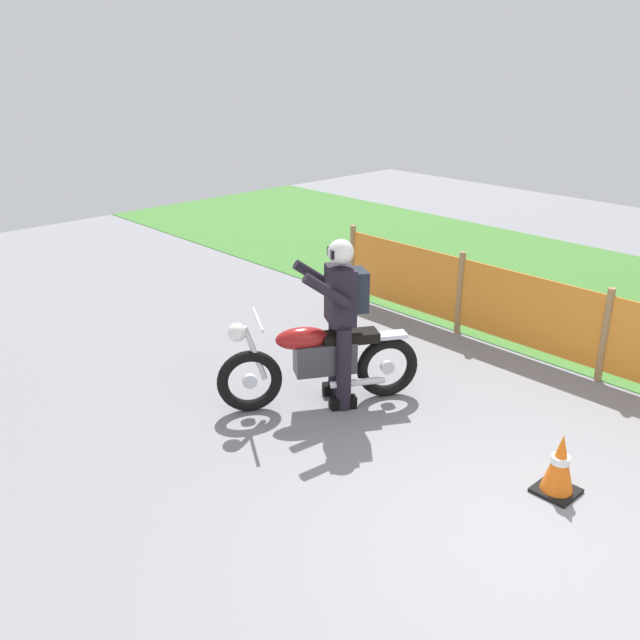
# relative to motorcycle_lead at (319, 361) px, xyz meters

# --- Properties ---
(ground) EXTENTS (24.00, 24.00, 0.02)m
(ground) POSITION_rel_motorcycle_lead_xyz_m (2.61, -0.34, -0.48)
(ground) COLOR gray
(motorcycle_lead) EXTENTS (1.13, 1.83, 0.97)m
(motorcycle_lead) POSITION_rel_motorcycle_lead_xyz_m (0.00, 0.00, 0.00)
(motorcycle_lead) COLOR black
(motorcycle_lead) RESTS_ON ground
(rider_lead) EXTENTS (0.71, 0.79, 1.69)m
(rider_lead) POSITION_rel_motorcycle_lead_xyz_m (0.11, 0.19, 0.48)
(rider_lead) COLOR black
(rider_lead) RESTS_ON ground
(traffic_cone) EXTENTS (0.32, 0.32, 0.53)m
(traffic_cone) POSITION_rel_motorcycle_lead_xyz_m (2.42, 0.37, -0.21)
(traffic_cone) COLOR black
(traffic_cone) RESTS_ON ground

